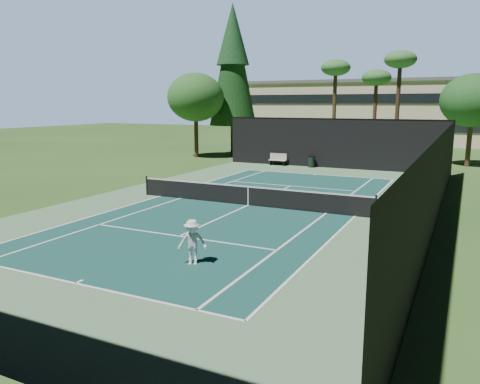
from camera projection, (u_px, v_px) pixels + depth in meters
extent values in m
plane|color=#2E541F|center=(248.00, 206.00, 24.08)|extent=(160.00, 160.00, 0.00)
cube|color=#5B825C|center=(248.00, 205.00, 24.08)|extent=(18.00, 32.00, 0.01)
cube|color=#164842|center=(248.00, 205.00, 24.08)|extent=(10.97, 23.77, 0.01)
cube|color=white|center=(75.00, 283.00, 13.58)|extent=(10.97, 0.10, 0.01)
cube|color=white|center=(316.00, 174.00, 34.57)|extent=(10.97, 0.10, 0.01)
cube|color=white|center=(179.00, 236.00, 18.42)|extent=(8.23, 0.10, 0.01)
cube|color=white|center=(291.00, 186.00, 29.73)|extent=(8.23, 0.10, 0.01)
cube|color=white|center=(160.00, 196.00, 26.44)|extent=(0.10, 23.77, 0.01)
cube|color=white|center=(355.00, 216.00, 21.71)|extent=(0.10, 23.77, 0.01)
cube|color=white|center=(181.00, 198.00, 25.85)|extent=(0.10, 23.77, 0.01)
cube|color=white|center=(326.00, 213.00, 22.30)|extent=(0.10, 23.77, 0.01)
cube|color=white|center=(248.00, 205.00, 24.08)|extent=(0.10, 12.80, 0.01)
cube|color=white|center=(79.00, 282.00, 13.71)|extent=(0.10, 0.30, 0.01)
cube|color=white|center=(315.00, 175.00, 34.44)|extent=(0.10, 0.30, 0.01)
cylinder|color=black|center=(147.00, 186.00, 26.73)|extent=(0.10, 0.10, 1.10)
cylinder|color=black|center=(376.00, 207.00, 21.22)|extent=(0.10, 0.10, 1.10)
cube|color=black|center=(248.00, 196.00, 23.99)|extent=(12.80, 0.02, 0.92)
cube|color=white|center=(248.00, 187.00, 23.90)|extent=(12.80, 0.04, 0.07)
cube|color=white|center=(248.00, 196.00, 23.99)|extent=(0.05, 0.03, 0.92)
cube|color=black|center=(332.00, 143.00, 37.84)|extent=(18.00, 0.04, 4.00)
cube|color=black|center=(440.00, 179.00, 19.83)|extent=(0.04, 32.00, 4.00)
cube|color=black|center=(110.00, 158.00, 27.59)|extent=(0.04, 32.00, 4.00)
cube|color=black|center=(333.00, 119.00, 37.47)|extent=(18.00, 0.06, 0.06)
imported|color=silver|center=(193.00, 242.00, 15.12)|extent=(1.11, 0.91, 1.50)
sphere|color=yellow|center=(202.00, 190.00, 28.31)|extent=(0.07, 0.07, 0.07)
sphere|color=#C9E233|center=(295.00, 194.00, 26.95)|extent=(0.07, 0.07, 0.07)
sphere|color=#C8E734|center=(185.00, 182.00, 31.01)|extent=(0.07, 0.07, 0.07)
cube|color=beige|center=(277.00, 160.00, 39.65)|extent=(1.50, 0.45, 0.05)
cube|color=beige|center=(278.00, 157.00, 39.77)|extent=(1.50, 0.06, 0.55)
cube|color=black|center=(271.00, 163.00, 39.95)|extent=(0.06, 0.40, 0.42)
cube|color=black|center=(284.00, 163.00, 39.44)|extent=(0.06, 0.40, 0.42)
cylinder|color=black|center=(311.00, 162.00, 38.42)|extent=(0.52, 0.52, 0.90)
cylinder|color=black|center=(312.00, 156.00, 38.34)|extent=(0.56, 0.56, 0.05)
cylinder|color=#42301C|center=(233.00, 137.00, 48.35)|extent=(0.50, 0.50, 3.60)
cone|color=#133614|center=(233.00, 65.00, 47.01)|extent=(4.80, 4.80, 12.00)
cone|color=#153C1D|center=(233.00, 34.00, 46.46)|extent=(3.30, 3.30, 6.00)
cylinder|color=#47341E|center=(334.00, 113.00, 45.35)|extent=(0.36, 0.36, 8.55)
ellipsoid|color=#33692F|center=(336.00, 68.00, 44.55)|extent=(2.80, 2.80, 1.54)
cylinder|color=#472B1E|center=(374.00, 118.00, 45.69)|extent=(0.36, 0.36, 7.65)
ellipsoid|color=#32662E|center=(377.00, 78.00, 44.98)|extent=(2.80, 2.80, 1.54)
cylinder|color=#3E281A|center=(397.00, 111.00, 41.84)|extent=(0.36, 0.36, 9.00)
ellipsoid|color=#34682F|center=(400.00, 59.00, 41.00)|extent=(2.80, 2.80, 1.54)
cylinder|color=#4B3620|center=(469.00, 145.00, 38.87)|extent=(0.40, 0.40, 3.52)
ellipsoid|color=#1F5220|center=(473.00, 100.00, 38.19)|extent=(5.12, 5.12, 4.35)
cylinder|color=#48351F|center=(196.00, 138.00, 45.66)|extent=(0.40, 0.40, 3.74)
ellipsoid|color=#285D24|center=(196.00, 97.00, 44.94)|extent=(5.44, 5.44, 4.62)
cube|color=beige|center=(390.00, 113.00, 63.96)|extent=(40.00, 12.00, 8.00)
cube|color=#59595B|center=(392.00, 82.00, 63.20)|extent=(40.50, 12.50, 0.40)
cube|color=black|center=(382.00, 126.00, 58.92)|extent=(38.00, 0.15, 1.20)
cube|color=black|center=(384.00, 99.00, 58.29)|extent=(38.00, 0.15, 1.20)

